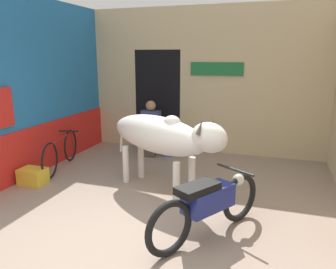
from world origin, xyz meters
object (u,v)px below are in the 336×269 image
(shopkeeper_seated, at_px, (150,127))
(crate, at_px, (33,176))
(bicycle, at_px, (61,152))
(cow, at_px, (162,136))
(motorcycle_near, at_px, (208,203))
(plastic_stool, at_px, (168,144))

(shopkeeper_seated, relative_size, crate, 2.76)
(bicycle, relative_size, crate, 3.74)
(cow, distance_m, shopkeeper_seated, 2.05)
(cow, height_order, bicycle, cow)
(shopkeeper_seated, bearing_deg, motorcycle_near, -57.13)
(cow, bearing_deg, plastic_stool, 105.70)
(bicycle, height_order, plastic_stool, bicycle)
(shopkeeper_seated, xyz_separation_m, crate, (-1.31, -2.21, -0.51))
(cow, distance_m, bicycle, 2.37)
(cow, height_order, crate, cow)
(motorcycle_near, height_order, crate, motorcycle_near)
(plastic_stool, relative_size, crate, 1.08)
(crate, bearing_deg, shopkeeper_seated, 59.28)
(plastic_stool, distance_m, crate, 2.87)
(motorcycle_near, height_order, shopkeeper_seated, shopkeeper_seated)
(bicycle, bearing_deg, motorcycle_near, -25.66)
(plastic_stool, bearing_deg, bicycle, -139.06)
(bicycle, height_order, crate, bicycle)
(bicycle, bearing_deg, shopkeeper_seated, 45.72)
(motorcycle_near, relative_size, plastic_stool, 3.49)
(cow, xyz_separation_m, bicycle, (-2.25, 0.44, -0.60))
(bicycle, height_order, shopkeeper_seated, shopkeeper_seated)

